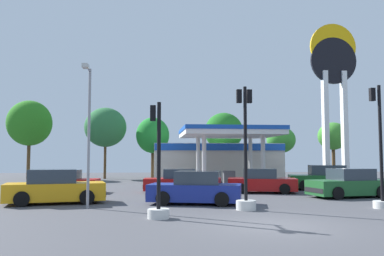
# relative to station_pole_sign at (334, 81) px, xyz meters

# --- Properties ---
(ground_plane) EXTENTS (90.00, 90.00, 0.00)m
(ground_plane) POSITION_rel_station_pole_sign_xyz_m (-11.00, -18.58, -8.40)
(ground_plane) COLOR #47474C
(ground_plane) RESTS_ON ground
(gas_station) EXTENTS (11.72, 13.07, 4.47)m
(gas_station) POSITION_rel_station_pole_sign_xyz_m (-8.79, 5.76, -6.36)
(gas_station) COLOR beige
(gas_station) RESTS_ON ground
(station_pole_sign) EXTENTS (3.87, 0.56, 13.21)m
(station_pole_sign) POSITION_rel_station_pole_sign_xyz_m (0.00, 0.00, 0.00)
(station_pole_sign) COLOR white
(station_pole_sign) RESTS_ON ground
(car_0) EXTENTS (4.12, 1.99, 1.45)m
(car_0) POSITION_rel_station_pole_sign_xyz_m (-13.28, -6.35, -7.74)
(car_0) COLOR black
(car_0) RESTS_ON ground
(car_1) EXTENTS (4.91, 2.91, 1.65)m
(car_1) POSITION_rel_station_pole_sign_xyz_m (-3.34, -5.33, -7.65)
(car_1) COLOR black
(car_1) RESTS_ON ground
(car_2) EXTENTS (4.01, 2.01, 1.40)m
(car_2) POSITION_rel_station_pole_sign_xyz_m (-20.09, -5.95, -7.76)
(car_2) COLOR black
(car_2) RESTS_ON ground
(car_3) EXTENTS (4.60, 2.56, 1.56)m
(car_3) POSITION_rel_station_pole_sign_xyz_m (-4.12, -10.24, -7.69)
(car_3) COLOR black
(car_3) RESTS_ON ground
(car_4) EXTENTS (4.57, 2.77, 1.53)m
(car_4) POSITION_rel_station_pole_sign_xyz_m (-12.79, -12.56, -7.70)
(car_4) COLOR black
(car_4) RESTS_ON ground
(car_5) EXTENTS (4.40, 2.60, 1.47)m
(car_5) POSITION_rel_station_pole_sign_xyz_m (-8.12, -7.08, -7.73)
(car_5) COLOR black
(car_5) RESTS_ON ground
(car_6) EXTENTS (4.78, 2.76, 1.61)m
(car_6) POSITION_rel_station_pole_sign_xyz_m (-19.35, -11.73, -7.67)
(car_6) COLOR black
(car_6) RESTS_ON ground
(traffic_signal_0) EXTENTS (0.78, 0.78, 4.16)m
(traffic_signal_0) POSITION_rel_station_pole_sign_xyz_m (-14.59, -16.82, -7.34)
(traffic_signal_0) COLOR silver
(traffic_signal_0) RESTS_ON ground
(traffic_signal_1) EXTENTS (0.82, 0.82, 5.14)m
(traffic_signal_1) POSITION_rel_station_pole_sign_xyz_m (-10.94, -14.84, -6.90)
(traffic_signal_1) COLOR silver
(traffic_signal_1) RESTS_ON ground
(traffic_signal_2) EXTENTS (0.79, 0.79, 5.30)m
(traffic_signal_2) POSITION_rel_station_pole_sign_xyz_m (-5.05, -14.92, -6.94)
(traffic_signal_2) COLOR silver
(traffic_signal_2) RESTS_ON ground
(tree_0) EXTENTS (4.43, 4.43, 7.91)m
(tree_0) POSITION_rel_station_pole_sign_xyz_m (-27.23, 10.55, -2.79)
(tree_0) COLOR brown
(tree_0) RESTS_ON ground
(tree_1) EXTENTS (4.22, 4.22, 7.21)m
(tree_1) POSITION_rel_station_pole_sign_xyz_m (-19.59, 10.02, -3.20)
(tree_1) COLOR brown
(tree_1) RESTS_ON ground
(tree_2) EXTENTS (3.43, 3.43, 6.28)m
(tree_2) POSITION_rel_station_pole_sign_xyz_m (-14.81, 10.30, -3.97)
(tree_2) COLOR brown
(tree_2) RESTS_ON ground
(tree_3) EXTENTS (4.15, 4.15, 6.98)m
(tree_3) POSITION_rel_station_pole_sign_xyz_m (-7.14, 11.51, -3.45)
(tree_3) COLOR brown
(tree_3) RESTS_ON ground
(tree_4) EXTENTS (3.08, 3.08, 5.44)m
(tree_4) POSITION_rel_station_pole_sign_xyz_m (-1.04, 10.71, -4.39)
(tree_4) COLOR brown
(tree_4) RESTS_ON ground
(tree_5) EXTENTS (3.19, 3.19, 5.90)m
(tree_5) POSITION_rel_station_pole_sign_xyz_m (4.43, 9.94, -4.00)
(tree_5) COLOR brown
(tree_5) RESTS_ON ground
(corner_streetlamp) EXTENTS (0.24, 1.48, 6.03)m
(corner_streetlamp) POSITION_rel_station_pole_sign_xyz_m (-17.54, -13.89, -4.70)
(corner_streetlamp) COLOR gray
(corner_streetlamp) RESTS_ON ground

